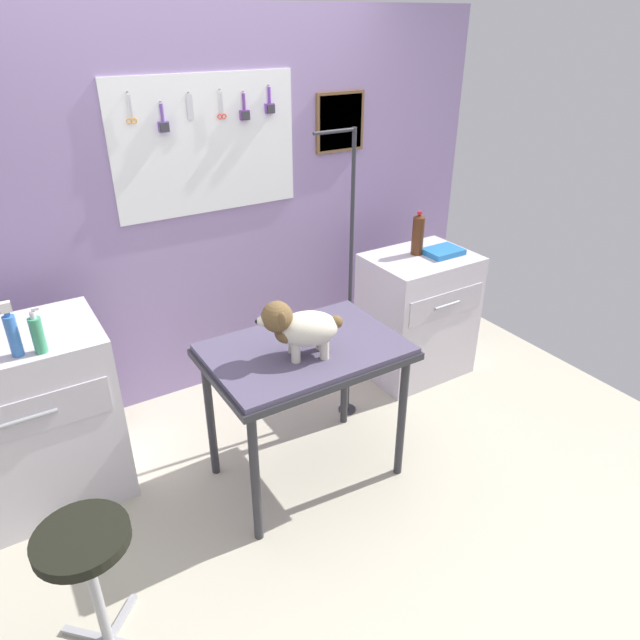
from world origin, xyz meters
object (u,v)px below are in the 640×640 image
(grooming_arm, at_px, (349,295))
(dog, at_px, (299,327))
(grooming_table, at_px, (305,361))
(cabinet_right, at_px, (417,315))
(soda_bottle, at_px, (418,234))
(counter_left, at_px, (29,421))
(stool, at_px, (86,556))

(grooming_arm, height_order, dog, grooming_arm)
(grooming_table, distance_m, dog, 0.26)
(cabinet_right, bearing_deg, soda_bottle, 94.43)
(grooming_table, height_order, grooming_arm, grooming_arm)
(counter_left, relative_size, stool, 1.53)
(counter_left, xyz_separation_m, cabinet_right, (2.41, -0.08, -0.04))
(dog, distance_m, cabinet_right, 1.47)
(cabinet_right, bearing_deg, grooming_table, -156.61)
(dog, distance_m, stool, 1.25)
(grooming_table, distance_m, soda_bottle, 1.33)
(grooming_arm, xyz_separation_m, soda_bottle, (0.68, 0.22, 0.17))
(grooming_arm, bearing_deg, soda_bottle, 17.67)
(grooming_table, relative_size, grooming_arm, 0.56)
(stool, bearing_deg, counter_left, 93.26)
(grooming_table, height_order, dog, dog)
(counter_left, distance_m, stool, 1.01)
(grooming_arm, bearing_deg, cabinet_right, 13.55)
(grooming_arm, xyz_separation_m, cabinet_right, (0.68, 0.16, -0.39))
(stool, xyz_separation_m, soda_bottle, (2.35, 0.99, 0.49))
(counter_left, xyz_separation_m, stool, (0.06, -1.01, 0.03))
(stool, relative_size, soda_bottle, 2.14)
(cabinet_right, bearing_deg, grooming_arm, -166.45)
(dog, bearing_deg, grooming_arm, 35.98)
(stool, height_order, soda_bottle, soda_bottle)
(dog, relative_size, cabinet_right, 0.47)
(soda_bottle, bearing_deg, counter_left, 179.44)
(grooming_table, xyz_separation_m, stool, (-1.17, -0.43, -0.22))
(cabinet_right, xyz_separation_m, soda_bottle, (-0.00, 0.05, 0.56))
(dog, height_order, stool, dog)
(counter_left, bearing_deg, grooming_table, -25.41)
(grooming_arm, distance_m, soda_bottle, 0.73)
(grooming_table, bearing_deg, soda_bottle, 25.55)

